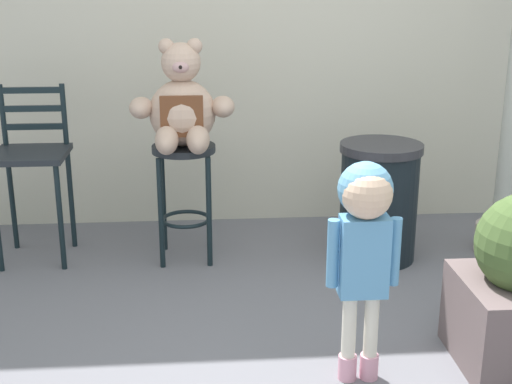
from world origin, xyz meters
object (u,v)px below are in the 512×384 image
at_px(bar_stool_with_teddy, 185,179).
at_px(bar_chair_empty, 32,161).
at_px(teddy_bear, 182,109).
at_px(trash_bin, 379,201).
at_px(child_walking, 365,226).

xyz_separation_m(bar_stool_with_teddy, bar_chair_empty, (-0.90, 0.08, 0.10)).
height_order(bar_stool_with_teddy, teddy_bear, teddy_bear).
xyz_separation_m(bar_stool_with_teddy, trash_bin, (1.16, -0.09, -0.14)).
xyz_separation_m(teddy_bear, trash_bin, (1.16, -0.06, -0.57)).
bearing_deg(trash_bin, bar_chair_empty, 175.12).
relative_size(bar_stool_with_teddy, bar_chair_empty, 0.68).
bearing_deg(bar_chair_empty, bar_stool_with_teddy, -5.35).
xyz_separation_m(bar_stool_with_teddy, child_walking, (0.76, -1.40, 0.19)).
relative_size(bar_stool_with_teddy, teddy_bear, 1.14).
xyz_separation_m(trash_bin, bar_chair_empty, (-2.05, 0.18, 0.24)).
relative_size(bar_stool_with_teddy, child_walking, 0.74).
bearing_deg(bar_stool_with_teddy, trash_bin, -4.51).
distance_m(bar_stool_with_teddy, teddy_bear, 0.43).
relative_size(trash_bin, bar_chair_empty, 0.69).
bearing_deg(teddy_bear, child_walking, -61.06).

